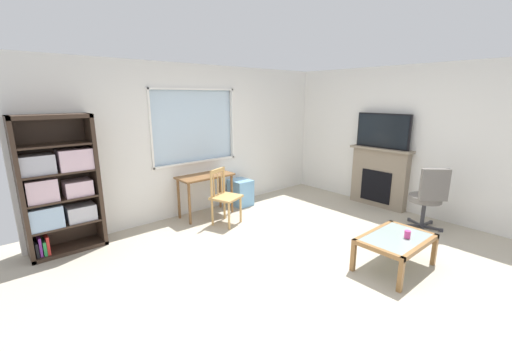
# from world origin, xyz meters

# --- Properties ---
(ground) EXTENTS (6.45, 5.95, 0.02)m
(ground) POSITION_xyz_m (0.00, 0.00, -0.01)
(ground) COLOR #B2A893
(wall_back_with_window) EXTENTS (5.45, 0.15, 2.54)m
(wall_back_with_window) POSITION_xyz_m (0.01, 2.47, 1.24)
(wall_back_with_window) COLOR silver
(wall_back_with_window) RESTS_ON ground
(wall_right) EXTENTS (0.12, 5.15, 2.54)m
(wall_right) POSITION_xyz_m (2.79, 0.00, 1.27)
(wall_right) COLOR silver
(wall_right) RESTS_ON ground
(bookshelf) EXTENTS (0.90, 0.38, 1.80)m
(bookshelf) POSITION_xyz_m (-2.24, 2.23, 0.87)
(bookshelf) COLOR #38281E
(bookshelf) RESTS_ON ground
(desk_under_window) EXTENTS (0.94, 0.46, 0.72)m
(desk_under_window) POSITION_xyz_m (-0.10, 2.12, 0.60)
(desk_under_window) COLOR brown
(desk_under_window) RESTS_ON ground
(wooden_chair) EXTENTS (0.53, 0.52, 0.90)m
(wooden_chair) POSITION_xyz_m (-0.08, 1.61, 0.46)
(wooden_chair) COLOR tan
(wooden_chair) RESTS_ON ground
(plastic_drawer_unit) EXTENTS (0.35, 0.40, 0.49)m
(plastic_drawer_unit) POSITION_xyz_m (0.69, 2.17, 0.24)
(plastic_drawer_unit) COLOR #72ADDB
(plastic_drawer_unit) RESTS_ON ground
(fireplace) EXTENTS (0.26, 1.15, 1.10)m
(fireplace) POSITION_xyz_m (2.63, 0.45, 0.56)
(fireplace) COLOR gray
(fireplace) RESTS_ON ground
(tv) EXTENTS (0.06, 0.99, 0.62)m
(tv) POSITION_xyz_m (2.61, 0.45, 1.41)
(tv) COLOR black
(tv) RESTS_ON fireplace
(office_chair) EXTENTS (0.63, 0.60, 1.00)m
(office_chair) POSITION_xyz_m (2.12, -0.63, 0.55)
(office_chair) COLOR slate
(office_chair) RESTS_ON ground
(coffee_table) EXTENTS (0.92, 0.62, 0.40)m
(coffee_table) POSITION_xyz_m (0.65, -0.87, 0.34)
(coffee_table) COLOR #8C9E99
(coffee_table) RESTS_ON ground
(sippy_cup) EXTENTS (0.07, 0.07, 0.09)m
(sippy_cup) POSITION_xyz_m (0.71, -0.97, 0.45)
(sippy_cup) COLOR #DB3D84
(sippy_cup) RESTS_ON coffee_table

